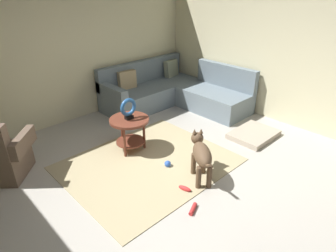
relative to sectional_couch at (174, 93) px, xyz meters
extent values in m
cube|color=#B7B2A8|center=(-1.99, -2.02, -0.34)|extent=(6.00, 6.00, 0.10)
cube|color=beige|center=(-1.99, 0.92, 1.06)|extent=(6.00, 0.12, 2.70)
cube|color=beige|center=(0.95, -2.02, 1.06)|extent=(0.12, 6.00, 2.70)
cube|color=tan|center=(-1.84, -1.32, -0.28)|extent=(2.30, 1.90, 0.01)
cube|color=slate|center=(-0.26, 0.38, -0.08)|extent=(2.20, 0.85, 0.42)
cube|color=slate|center=(-0.26, 0.74, 0.36)|extent=(2.20, 0.14, 0.46)
cube|color=slate|center=(0.42, -0.74, -0.08)|extent=(0.85, 1.40, 0.42)
cube|color=slate|center=(0.77, -0.74, 0.36)|extent=(0.14, 1.40, 0.46)
cube|color=slate|center=(-1.28, 0.38, 0.24)|extent=(0.16, 0.85, 0.22)
cube|color=gray|center=(0.49, 0.59, 0.30)|extent=(0.40, 0.22, 0.39)
cube|color=tan|center=(-0.76, 0.59, 0.30)|extent=(0.39, 0.17, 0.39)
cube|color=brown|center=(-3.43, -0.16, -0.09)|extent=(0.85, 0.85, 0.40)
cube|color=brown|center=(-3.17, -0.40, 0.22)|extent=(0.48, 0.51, 0.22)
cylinder|color=brown|center=(-1.77, -0.83, 0.23)|extent=(0.60, 0.60, 0.04)
cylinder|color=brown|center=(-1.77, -0.83, -0.14)|extent=(0.45, 0.45, 0.02)
cylinder|color=brown|center=(-1.77, -0.61, -0.04)|extent=(0.04, 0.04, 0.50)
cylinder|color=brown|center=(-1.96, -0.94, -0.04)|extent=(0.04, 0.04, 0.50)
cylinder|color=brown|center=(-1.59, -0.94, -0.04)|extent=(0.04, 0.04, 0.50)
cube|color=black|center=(-1.77, -0.83, 0.28)|extent=(0.12, 0.08, 0.05)
torus|color=#265999|center=(-1.77, -0.83, 0.44)|extent=(0.28, 0.06, 0.28)
cube|color=#B2A38E|center=(-0.01, -1.94, -0.24)|extent=(0.80, 0.60, 0.09)
cylinder|color=brown|center=(-1.54, -1.93, -0.13)|extent=(0.07, 0.07, 0.32)
cylinder|color=brown|center=(-1.43, -2.02, -0.13)|extent=(0.07, 0.07, 0.32)
cylinder|color=brown|center=(-1.73, -2.18, -0.13)|extent=(0.07, 0.07, 0.32)
cylinder|color=brown|center=(-1.62, -2.27, -0.13)|extent=(0.07, 0.07, 0.32)
ellipsoid|color=brown|center=(-1.58, -2.10, 0.12)|extent=(0.49, 0.55, 0.24)
sphere|color=brown|center=(-1.40, -1.86, 0.19)|extent=(0.17, 0.17, 0.17)
ellipsoid|color=brown|center=(-1.36, -1.80, 0.17)|extent=(0.13, 0.14, 0.07)
cone|color=brown|center=(-1.44, -1.84, 0.30)|extent=(0.06, 0.06, 0.07)
cone|color=brown|center=(-1.37, -1.89, 0.30)|extent=(0.06, 0.06, 0.07)
cylinder|color=brown|center=(-1.76, -2.35, 0.16)|extent=(0.15, 0.18, 0.16)
sphere|color=blue|center=(-1.68, -1.57, -0.24)|extent=(0.09, 0.09, 0.09)
cylinder|color=red|center=(-2.09, -2.42, -0.26)|extent=(0.19, 0.12, 0.05)
ellipsoid|color=red|center=(-1.89, -2.10, -0.26)|extent=(0.10, 0.19, 0.06)
camera|label=1|loc=(-4.08, -4.07, 2.10)|focal=30.97mm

